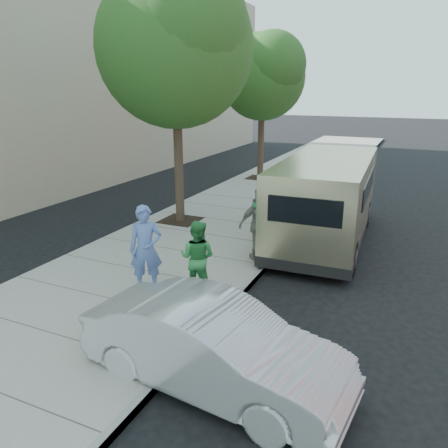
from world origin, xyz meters
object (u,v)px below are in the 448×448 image
at_px(person_officer, 146,249).
at_px(person_gray_shirt, 270,217).
at_px(parking_meter, 259,217).
at_px(tree_far, 264,73).
at_px(person_green_shirt, 197,258).
at_px(person_striped_polo, 260,224).
at_px(tree_near, 176,42).
at_px(van, 326,198).
at_px(sedan, 214,347).

height_order(person_officer, person_gray_shirt, person_officer).
xyz_separation_m(parking_meter, person_officer, (-1.62, -2.43, -0.23)).
distance_m(tree_far, parking_meter, 11.10).
bearing_deg(parking_meter, person_green_shirt, -100.70).
distance_m(person_green_shirt, person_gray_shirt, 3.41).
bearing_deg(person_striped_polo, person_officer, 21.24).
relative_size(tree_near, person_green_shirt, 4.71).
bearing_deg(person_officer, van, 30.97).
relative_size(parking_meter, sedan, 0.39).
relative_size(van, person_gray_shirt, 4.14).
height_order(tree_near, person_officer, tree_near).
bearing_deg(tree_far, person_officer, -81.34).
bearing_deg(van, person_green_shirt, -111.27).
xyz_separation_m(parking_meter, sedan, (0.94, -4.51, -0.64)).
distance_m(tree_far, sedan, 15.67).
relative_size(tree_far, van, 0.98).
xyz_separation_m(van, person_officer, (-2.67, -5.12, -0.20)).
bearing_deg(person_officer, person_gray_shirt, 36.84).
xyz_separation_m(tree_far, person_green_shirt, (2.92, -12.03, -3.94)).
relative_size(tree_near, van, 1.13).
distance_m(van, person_gray_shirt, 1.89).
relative_size(parking_meter, person_gray_shirt, 1.00).
relative_size(tree_far, person_gray_shirt, 4.04).
xyz_separation_m(parking_meter, van, (1.04, 2.69, -0.02)).
bearing_deg(tree_near, sedan, -56.90).
relative_size(sedan, person_officer, 2.19).
xyz_separation_m(sedan, person_green_shirt, (-1.52, 2.40, 0.27)).
bearing_deg(person_officer, sedan, -70.48).
bearing_deg(person_gray_shirt, person_striped_polo, 93.21).
bearing_deg(van, tree_far, 119.63).
xyz_separation_m(tree_far, van, (4.55, -7.22, -3.60)).
xyz_separation_m(tree_near, sedan, (4.45, -6.82, -4.87)).
bearing_deg(tree_far, tree_near, -90.00).
distance_m(van, sedan, 7.22).
bearing_deg(person_gray_shirt, van, -132.62).
relative_size(tree_far, parking_meter, 4.05).
bearing_deg(person_striped_polo, tree_far, -108.36).
bearing_deg(person_gray_shirt, parking_meter, 94.52).
bearing_deg(tree_far, person_green_shirt, -76.34).
height_order(parking_meter, van, van).
height_order(tree_near, sedan, tree_near).
bearing_deg(parking_meter, tree_near, 151.25).
relative_size(tree_far, person_green_shirt, 4.07).
bearing_deg(sedan, tree_near, 39.30).
bearing_deg(tree_far, van, -57.80).
height_order(person_officer, person_striped_polo, person_officer).
bearing_deg(van, person_officer, -120.11).
relative_size(parking_meter, person_striped_polo, 0.87).
bearing_deg(van, tree_near, -177.84).
xyz_separation_m(parking_meter, person_striped_polo, (-0.05, 0.21, -0.24)).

